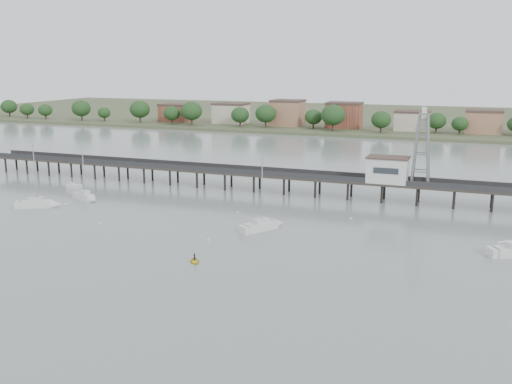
% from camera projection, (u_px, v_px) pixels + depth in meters
% --- Properties ---
extents(ground_plane, '(500.00, 500.00, 0.00)m').
position_uv_depth(ground_plane, '(116.00, 290.00, 71.37)').
color(ground_plane, slate).
rests_on(ground_plane, ground).
extents(pier, '(150.00, 5.00, 5.50)m').
position_uv_depth(pier, '(272.00, 175.00, 125.34)').
color(pier, '#2D2823').
rests_on(pier, ground).
extents(pier_building, '(8.40, 5.40, 5.30)m').
position_uv_depth(pier_building, '(388.00, 169.00, 116.15)').
color(pier_building, silver).
rests_on(pier_building, ground).
extents(lattice_tower, '(3.20, 3.20, 15.50)m').
position_uv_depth(lattice_tower, '(422.00, 149.00, 112.95)').
color(lattice_tower, slate).
rests_on(lattice_tower, ground).
extents(sailboat_c, '(6.41, 8.25, 13.61)m').
position_uv_depth(sailboat_c, '(266.00, 225.00, 97.88)').
color(sailboat_c, silver).
rests_on(sailboat_c, ground).
extents(sailboat_b, '(6.87, 4.11, 11.09)m').
position_uv_depth(sailboat_b, '(87.00, 197.00, 118.03)').
color(sailboat_b, silver).
rests_on(sailboat_b, ground).
extents(sailboat_a, '(8.24, 5.67, 13.30)m').
position_uv_depth(sailboat_a, '(42.00, 204.00, 112.50)').
color(sailboat_a, silver).
rests_on(sailboat_a, ground).
extents(white_tender, '(3.57, 1.60, 1.37)m').
position_uv_depth(white_tender, '(74.00, 186.00, 129.84)').
color(white_tender, silver).
rests_on(white_tender, ground).
extents(yellow_dinghy, '(1.75, 1.38, 2.46)m').
position_uv_depth(yellow_dinghy, '(195.00, 262.00, 81.37)').
color(yellow_dinghy, yellow).
rests_on(yellow_dinghy, ground).
extents(dinghy_occupant, '(0.64, 1.19, 0.27)m').
position_uv_depth(dinghy_occupant, '(195.00, 262.00, 81.37)').
color(dinghy_occupant, black).
rests_on(dinghy_occupant, ground).
extents(mooring_buoys, '(86.77, 21.63, 0.39)m').
position_uv_depth(mooring_buoys, '(237.00, 226.00, 99.27)').
color(mooring_buoys, beige).
rests_on(mooring_buoys, ground).
extents(far_shore, '(500.00, 170.00, 10.40)m').
position_uv_depth(far_shore, '(387.00, 118.00, 289.88)').
color(far_shore, '#475133').
rests_on(far_shore, ground).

